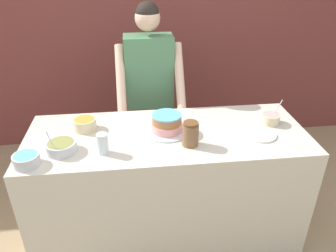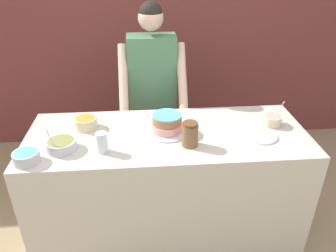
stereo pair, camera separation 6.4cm
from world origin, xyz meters
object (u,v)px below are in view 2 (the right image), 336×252
at_px(frosting_bowl_orange, 86,122).
at_px(stoneware_jar, 190,134).
at_px(frosting_bowl_olive, 61,145).
at_px(frosting_bowl_pink, 272,120).
at_px(cake, 167,124).
at_px(drinking_glass, 102,143).
at_px(ceramic_plate, 261,136).
at_px(frosting_bowl_blue, 26,157).
at_px(person_baker, 152,83).

xyz_separation_m(frosting_bowl_orange, stoneware_jar, (0.71, -0.29, 0.04)).
distance_m(frosting_bowl_orange, frosting_bowl_olive, 0.30).
bearing_deg(frosting_bowl_pink, frosting_bowl_orange, 177.26).
xyz_separation_m(cake, drinking_glass, (-0.43, -0.22, 0.01)).
bearing_deg(cake, ceramic_plate, -11.31).
bearing_deg(frosting_bowl_blue, frosting_bowl_orange, 53.28).
xyz_separation_m(cake, ceramic_plate, (0.63, -0.13, -0.05)).
bearing_deg(cake, frosting_bowl_orange, 170.39).
xyz_separation_m(frosting_bowl_blue, drinking_glass, (0.45, 0.08, 0.03)).
bearing_deg(frosting_bowl_pink, frosting_bowl_olive, -171.74).
distance_m(frosting_bowl_blue, drinking_glass, 0.45).
bearing_deg(drinking_glass, person_baker, 69.09).
bearing_deg(frosting_bowl_blue, drinking_glass, 10.06).
height_order(frosting_bowl_orange, ceramic_plate, frosting_bowl_orange).
distance_m(cake, frosting_bowl_pink, 0.77).
xyz_separation_m(frosting_bowl_orange, ceramic_plate, (1.21, -0.22, -0.04)).
height_order(frosting_bowl_blue, stoneware_jar, stoneware_jar).
height_order(cake, drinking_glass, drinking_glass).
xyz_separation_m(frosting_bowl_olive, drinking_glass, (0.26, -0.05, 0.03)).
bearing_deg(person_baker, ceramic_plate, -49.59).
xyz_separation_m(cake, stoneware_jar, (0.13, -0.19, 0.02)).
relative_size(frosting_bowl_olive, stoneware_jar, 1.15).
distance_m(drinking_glass, ceramic_plate, 1.07).
bearing_deg(stoneware_jar, frosting_bowl_blue, -173.71).
distance_m(frosting_bowl_olive, drinking_glass, 0.27).
xyz_separation_m(frosting_bowl_orange, frosting_bowl_pink, (1.34, -0.06, -0.00)).
bearing_deg(ceramic_plate, frosting_bowl_pink, 50.25).
bearing_deg(drinking_glass, ceramic_plate, 5.28).
relative_size(ceramic_plate, stoneware_jar, 1.33).
xyz_separation_m(frosting_bowl_blue, frosting_bowl_olive, (0.18, 0.13, -0.00)).
relative_size(person_baker, ceramic_plate, 7.68).
bearing_deg(drinking_glass, cake, 27.64).
height_order(cake, stoneware_jar, stoneware_jar).
bearing_deg(frosting_bowl_olive, cake, 14.45).
xyz_separation_m(cake, frosting_bowl_olive, (-0.69, -0.18, -0.02)).
height_order(ceramic_plate, stoneware_jar, stoneware_jar).
bearing_deg(frosting_bowl_orange, frosting_bowl_blue, -126.72).
relative_size(frosting_bowl_orange, frosting_bowl_pink, 0.83).
distance_m(frosting_bowl_pink, drinking_glass, 1.22).
distance_m(frosting_bowl_olive, frosting_bowl_pink, 1.48).
xyz_separation_m(person_baker, cake, (0.07, -0.70, -0.03)).
bearing_deg(frosting_bowl_olive, frosting_bowl_blue, -145.39).
height_order(person_baker, stoneware_jar, person_baker).
bearing_deg(frosting_bowl_olive, drinking_glass, -9.93).
relative_size(frosting_bowl_orange, stoneware_jar, 0.96).
relative_size(frosting_bowl_pink, drinking_glass, 1.43).
height_order(frosting_bowl_pink, ceramic_plate, frosting_bowl_pink).
distance_m(frosting_bowl_orange, stoneware_jar, 0.77).
height_order(person_baker, drinking_glass, person_baker).
bearing_deg(frosting_bowl_pink, ceramic_plate, -129.75).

